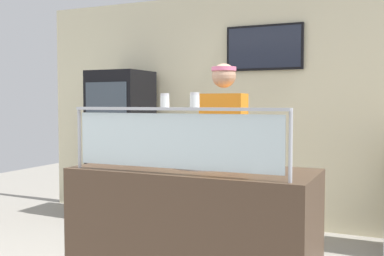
{
  "coord_description": "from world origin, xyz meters",
  "views": [
    {
      "loc": [
        2.23,
        -2.67,
        1.42
      ],
      "look_at": [
        0.83,
        0.41,
        1.24
      ],
      "focal_mm": 43.72,
      "sensor_mm": 36.0,
      "label": 1
    }
  ],
  "objects_px": {
    "pepper_flake_shaker": "(195,101)",
    "pizza_tray": "(202,165)",
    "pizza_server": "(203,162)",
    "parmesan_shaker": "(165,101)",
    "worker_figure": "(224,150)",
    "drink_fridge": "(121,145)"
  },
  "relations": [
    {
      "from": "pizza_tray",
      "to": "drink_fridge",
      "type": "relative_size",
      "value": 0.23
    },
    {
      "from": "pepper_flake_shaker",
      "to": "worker_figure",
      "type": "bearing_deg",
      "value": 100.55
    },
    {
      "from": "pizza_server",
      "to": "worker_figure",
      "type": "relative_size",
      "value": 0.16
    },
    {
      "from": "parmesan_shaker",
      "to": "pepper_flake_shaker",
      "type": "relative_size",
      "value": 0.96
    },
    {
      "from": "pizza_server",
      "to": "pepper_flake_shaker",
      "type": "bearing_deg",
      "value": -85.87
    },
    {
      "from": "pizza_server",
      "to": "pepper_flake_shaker",
      "type": "xyz_separation_m",
      "value": [
        0.1,
        -0.38,
        0.44
      ]
    },
    {
      "from": "pepper_flake_shaker",
      "to": "worker_figure",
      "type": "relative_size",
      "value": 0.05
    },
    {
      "from": "pizza_server",
      "to": "parmesan_shaker",
      "type": "xyz_separation_m",
      "value": [
        -0.12,
        -0.38,
        0.44
      ]
    },
    {
      "from": "parmesan_shaker",
      "to": "pizza_tray",
      "type": "bearing_deg",
      "value": 76.82
    },
    {
      "from": "pizza_server",
      "to": "parmesan_shaker",
      "type": "distance_m",
      "value": 0.59
    },
    {
      "from": "pizza_tray",
      "to": "worker_figure",
      "type": "bearing_deg",
      "value": 96.61
    },
    {
      "from": "pepper_flake_shaker",
      "to": "pizza_tray",
      "type": "bearing_deg",
      "value": 106.96
    },
    {
      "from": "parmesan_shaker",
      "to": "worker_figure",
      "type": "bearing_deg",
      "value": 89.18
    },
    {
      "from": "worker_figure",
      "to": "drink_fridge",
      "type": "relative_size",
      "value": 0.98
    },
    {
      "from": "pizza_tray",
      "to": "pizza_server",
      "type": "relative_size",
      "value": 1.5
    },
    {
      "from": "pizza_server",
      "to": "worker_figure",
      "type": "bearing_deg",
      "value": 87.57
    },
    {
      "from": "pizza_tray",
      "to": "pepper_flake_shaker",
      "type": "relative_size",
      "value": 4.34
    },
    {
      "from": "pizza_tray",
      "to": "drink_fridge",
      "type": "xyz_separation_m",
      "value": [
        -1.79,
        1.68,
        -0.06
      ]
    },
    {
      "from": "pizza_server",
      "to": "worker_figure",
      "type": "height_order",
      "value": "worker_figure"
    },
    {
      "from": "pizza_server",
      "to": "worker_figure",
      "type": "distance_m",
      "value": 0.7
    },
    {
      "from": "worker_figure",
      "to": "drink_fridge",
      "type": "height_order",
      "value": "drink_fridge"
    },
    {
      "from": "pizza_tray",
      "to": "parmesan_shaker",
      "type": "relative_size",
      "value": 4.54
    }
  ]
}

